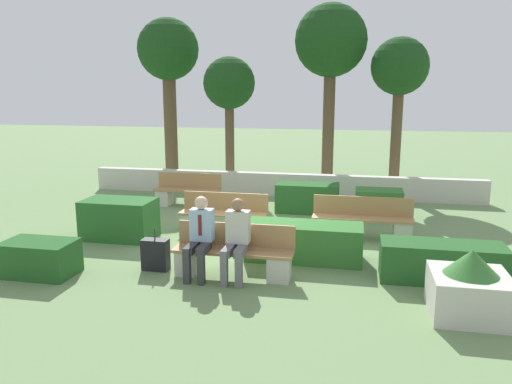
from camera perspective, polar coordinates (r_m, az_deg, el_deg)
ground_plane at (r=10.64m, az=-0.91°, el=-5.27°), size 60.00×60.00×0.00m
perimeter_wall at (r=14.77m, az=2.76°, el=0.85°), size 11.56×0.30×0.68m
bench_front at (r=8.46m, az=-2.59°, el=-7.34°), size 2.04×0.49×0.87m
bench_left_side at (r=13.57m, az=-7.83°, el=-0.22°), size 1.78×0.49×0.87m
bench_right_side at (r=10.93m, az=-3.74°, el=-2.99°), size 1.91×0.49×0.87m
bench_back at (r=10.74m, az=12.05°, el=-3.45°), size 2.09×0.48×0.87m
person_seated_man at (r=8.35m, az=-6.44°, el=-4.69°), size 0.38×0.63×1.36m
person_seated_woman at (r=8.18m, az=-2.26°, el=-5.01°), size 0.38×0.63×1.35m
hedge_block_near_left at (r=9.29m, az=5.52°, el=-5.67°), size 2.13×0.81×0.68m
hedge_block_near_right at (r=10.93m, az=-15.34°, el=-2.98°), size 1.47×0.88×0.83m
hedge_block_mid_left at (r=12.59m, az=13.82°, el=-1.30°), size 1.13×0.73×0.70m
hedge_block_mid_right at (r=12.87m, az=5.89°, el=-0.66°), size 1.58×0.78×0.74m
hedge_block_far_left at (r=9.27m, az=-23.49°, el=-6.93°), size 1.19×0.73×0.59m
hedge_block_far_right at (r=8.79m, az=20.45°, el=-7.53°), size 1.97×0.72×0.64m
planter_corner_left at (r=7.60m, az=23.22°, el=-10.01°), size 1.04×1.04×0.95m
suitcase at (r=8.91m, az=-11.41°, el=-7.03°), size 0.46×0.23×0.75m
tree_leftmost at (r=17.16m, az=-10.00°, el=15.10°), size 2.00×2.00×5.39m
tree_center_left at (r=15.79m, az=-3.08°, el=11.99°), size 1.60×1.60×4.10m
tree_center_right at (r=16.00m, az=8.54°, el=16.35°), size 2.20×2.20×5.67m
tree_rightmost at (r=15.71m, az=16.10°, el=13.16°), size 1.69×1.69×4.62m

